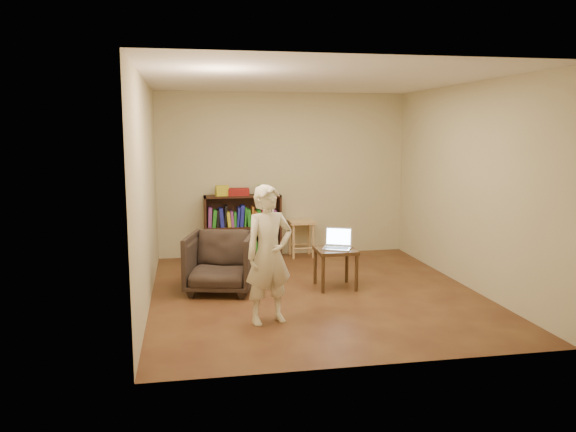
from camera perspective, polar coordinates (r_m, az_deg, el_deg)
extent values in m
plane|color=#3F1D14|center=(7.09, 2.72, -7.74)|extent=(4.50, 4.50, 0.00)
plane|color=white|center=(6.83, 2.88, 13.69)|extent=(4.50, 4.50, 0.00)
plane|color=beige|center=(9.03, -0.47, 4.22)|extent=(4.00, 0.00, 4.00)
plane|color=beige|center=(6.67, -14.19, 2.37)|extent=(0.00, 4.50, 4.50)
plane|color=beige|center=(7.55, 17.76, 2.93)|extent=(0.00, 4.50, 4.50)
cube|color=black|center=(8.83, -8.39, -1.21)|extent=(0.03, 0.30, 1.00)
cube|color=black|center=(8.95, -0.88, -0.99)|extent=(0.03, 0.30, 1.00)
cube|color=black|center=(9.01, -4.70, -0.95)|extent=(1.20, 0.02, 1.00)
cube|color=black|center=(8.97, -4.57, -4.16)|extent=(1.20, 0.30, 0.03)
cube|color=black|center=(8.87, -4.61, -1.10)|extent=(1.14, 0.30, 0.03)
cube|color=black|center=(8.80, -4.65, 2.01)|extent=(1.20, 0.30, 0.03)
cube|color=gold|center=(8.76, -6.70, 2.57)|extent=(0.21, 0.16, 0.16)
cube|color=maroon|center=(8.81, -5.04, 2.46)|extent=(0.34, 0.25, 0.11)
cube|color=#217D21|center=(8.83, -2.49, 2.65)|extent=(0.16, 0.16, 0.15)
cube|color=silver|center=(8.86, -1.88, 2.45)|extent=(0.12, 0.12, 0.09)
cube|color=tan|center=(8.95, 1.37, -0.60)|extent=(0.40, 0.40, 0.04)
cylinder|color=tan|center=(8.82, 0.56, -2.66)|extent=(0.04, 0.04, 0.54)
cylinder|color=tan|center=(8.88, 2.58, -2.58)|extent=(0.04, 0.04, 0.54)
cylinder|color=tan|center=(9.12, 0.18, -2.27)|extent=(0.04, 0.04, 0.54)
cylinder|color=tan|center=(9.18, 2.13, -2.20)|extent=(0.04, 0.04, 0.54)
imported|color=#2C231D|center=(7.07, -6.88, -4.70)|extent=(0.98, 0.99, 0.75)
cube|color=#302010|center=(7.19, 4.86, -3.52)|extent=(0.50, 0.50, 0.04)
cylinder|color=#302010|center=(7.00, 3.58, -5.99)|extent=(0.04, 0.04, 0.46)
cylinder|color=#302010|center=(7.11, 6.97, -5.80)|extent=(0.04, 0.04, 0.46)
cylinder|color=#302010|center=(7.40, 2.78, -5.17)|extent=(0.04, 0.04, 0.46)
cylinder|color=#302010|center=(7.51, 5.99, -5.00)|extent=(0.04, 0.04, 0.46)
cube|color=silver|center=(7.16, 4.96, -3.32)|extent=(0.42, 0.37, 0.02)
cube|color=black|center=(7.16, 4.96, -3.23)|extent=(0.32, 0.25, 0.00)
cube|color=silver|center=(7.27, 5.16, -2.09)|extent=(0.33, 0.19, 0.24)
cube|color=#ACD1F1|center=(7.27, 5.16, -2.09)|extent=(0.29, 0.16, 0.20)
imported|color=beige|center=(5.83, -1.95, -3.96)|extent=(0.61, 0.49, 1.45)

